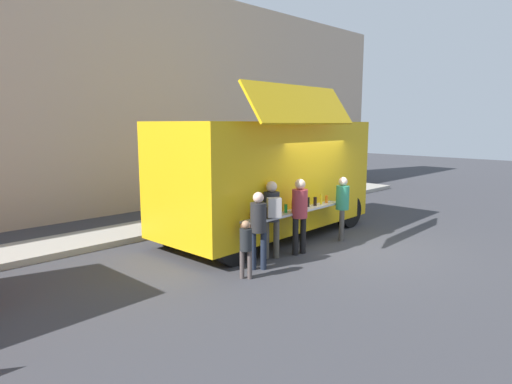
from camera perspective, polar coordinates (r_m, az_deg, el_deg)
ground_plane at (r=10.77m, az=10.90°, el=-7.01°), size 60.00×60.00×0.00m
curb_strip at (r=11.50m, az=-22.55°, el=-6.14°), size 28.00×1.60×0.15m
building_behind at (r=15.16m, az=-25.61°, el=11.41°), size 32.00×2.40×7.61m
food_truck_main at (r=11.28m, az=1.55°, el=2.32°), size 6.14×3.33×3.80m
trash_bin at (r=15.91m, az=5.38°, el=0.21°), size 0.60×0.60×1.04m
customer_front_ordering at (r=9.78m, az=5.76°, el=-2.31°), size 0.36×0.35×1.73m
customer_mid_with_backpack at (r=9.39m, az=2.09°, el=-2.62°), size 0.50×0.55×1.72m
customer_rear_waiting at (r=8.72m, az=0.21°, el=-4.22°), size 0.46×0.46×1.60m
customer_extra_browsing at (r=11.15m, az=11.28°, el=-1.38°), size 0.33×0.33×1.62m
child_near_queue at (r=8.27m, az=-1.35°, el=-6.88°), size 0.23×0.23×1.14m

